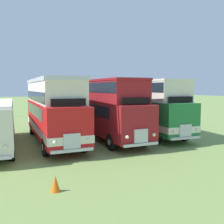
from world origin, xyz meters
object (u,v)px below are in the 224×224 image
cone_near_end (55,183)px  bus_eighth_in_row (105,106)px  bus_ninth_in_row (147,105)px  bus_seventh_in_row (53,109)px

cone_near_end → bus_eighth_in_row: bearing=58.8°
bus_eighth_in_row → bus_ninth_in_row: size_ratio=1.03×
bus_seventh_in_row → bus_eighth_in_row: (3.93, -0.31, 0.11)m
bus_eighth_in_row → bus_ninth_in_row: (3.94, 0.42, -0.00)m
bus_seventh_in_row → bus_ninth_in_row: (7.87, 0.11, 0.11)m
bus_eighth_in_row → bus_ninth_in_row: same height
bus_seventh_in_row → bus_ninth_in_row: bearing=0.8°
bus_eighth_in_row → cone_near_end: bearing=-121.2°
cone_near_end → bus_seventh_in_row: bearing=81.0°
bus_ninth_in_row → cone_near_end: bus_ninth_in_row is taller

